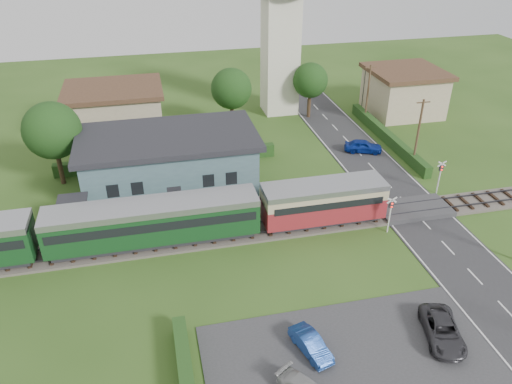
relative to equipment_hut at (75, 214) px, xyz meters
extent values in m
plane|color=#2D4C19|center=(18.00, -5.20, -1.75)|extent=(120.00, 120.00, 0.00)
cube|color=#4C443D|center=(18.00, -3.20, -1.65)|extent=(76.00, 3.20, 0.20)
cube|color=#3F3F47|center=(18.00, -3.92, -1.33)|extent=(76.00, 0.08, 0.15)
cube|color=#3F3F47|center=(18.00, -2.48, -1.33)|extent=(76.00, 0.08, 0.15)
cube|color=#28282B|center=(28.00, -5.20, -1.72)|extent=(6.00, 70.00, 0.05)
cube|color=#333335|center=(16.50, -17.20, -1.71)|extent=(17.00, 9.00, 0.08)
cube|color=#333335|center=(28.00, -3.20, -1.52)|extent=(6.20, 3.40, 0.45)
cube|color=gray|center=(8.00, 0.00, -1.52)|extent=(30.00, 3.00, 0.45)
cube|color=silver|center=(0.00, 0.00, -0.10)|extent=(2.00, 2.00, 2.40)
cube|color=#232328|center=(0.00, 0.00, 1.18)|extent=(2.30, 2.30, 0.15)
cube|color=#435E69|center=(8.00, 5.80, 0.65)|extent=(15.00, 8.00, 4.80)
cube|color=#232328|center=(8.00, 5.80, 3.30)|extent=(16.00, 9.00, 0.50)
cube|color=#232328|center=(8.00, 1.86, -0.65)|extent=(1.20, 0.12, 2.20)
cube|color=black|center=(3.00, 1.86, 0.65)|extent=(1.00, 0.12, 1.20)
cube|color=black|center=(5.00, 1.86, 0.65)|extent=(1.00, 0.12, 1.20)
cube|color=black|center=(11.00, 1.86, 0.65)|extent=(1.00, 0.12, 1.20)
cube|color=black|center=(13.00, 1.86, 0.65)|extent=(1.00, 0.12, 1.20)
cube|color=#232328|center=(19.66, -3.20, -1.16)|extent=(9.00, 2.20, 0.50)
cube|color=maroon|center=(19.66, -3.20, -0.16)|extent=(10.00, 2.80, 1.80)
cube|color=tan|center=(19.66, -3.20, 1.09)|extent=(10.00, 2.82, 0.90)
cube|color=black|center=(19.66, -3.20, 0.74)|extent=(9.00, 2.88, 0.60)
cube|color=#999BA1|center=(19.66, -3.20, 1.74)|extent=(10.00, 2.90, 0.45)
cube|color=#232328|center=(6.06, -3.20, -1.16)|extent=(15.20, 2.20, 0.50)
cube|color=#123C19|center=(6.06, -3.20, 0.34)|extent=(16.00, 2.80, 2.60)
cube|color=black|center=(6.06, -3.20, 0.74)|extent=(15.40, 2.86, 0.70)
cube|color=#999BA1|center=(6.06, -3.20, 1.74)|extent=(16.00, 2.90, 0.50)
cube|color=silver|center=(23.00, 22.80, 5.25)|extent=(4.00, 4.00, 14.00)
cube|color=tan|center=(3.00, 19.80, 0.75)|extent=(10.00, 8.00, 5.00)
cube|color=#472D1E|center=(3.00, 19.80, 3.50)|extent=(10.80, 8.80, 0.50)
cube|color=tan|center=(38.00, 18.80, 0.75)|extent=(8.00, 8.00, 5.00)
cube|color=#472D1E|center=(38.00, 18.80, 3.50)|extent=(8.80, 8.80, 0.50)
cube|color=#193814|center=(7.00, -17.20, -1.15)|extent=(0.80, 9.00, 1.20)
cube|color=#193814|center=(32.20, 10.80, -1.15)|extent=(0.80, 18.00, 1.20)
cube|color=#193814|center=(8.00, 10.30, -1.10)|extent=(22.00, 0.80, 1.30)
cylinder|color=#332316|center=(-2.00, 8.80, 0.32)|extent=(0.44, 0.44, 4.12)
sphere|color=#143311|center=(-2.00, 8.80, 3.65)|extent=(5.20, 5.20, 5.20)
cylinder|color=#332316|center=(16.00, 17.80, 0.18)|extent=(0.44, 0.44, 3.85)
sphere|color=#143311|center=(16.00, 17.80, 3.29)|extent=(4.60, 4.60, 4.60)
cylinder|color=#332316|center=(26.00, 19.80, 0.04)|extent=(0.44, 0.44, 3.58)
sphere|color=#143311|center=(26.00, 19.80, 2.93)|extent=(4.20, 4.20, 4.20)
cylinder|color=#473321|center=(32.20, 4.80, 1.75)|extent=(0.22, 0.22, 7.00)
cube|color=#473321|center=(32.20, 4.80, 4.95)|extent=(1.40, 0.10, 0.10)
cylinder|color=#473321|center=(32.20, 16.80, 1.75)|extent=(0.22, 0.22, 7.00)
cube|color=#473321|center=(32.20, 16.80, 4.95)|extent=(1.40, 0.10, 0.10)
cylinder|color=silver|center=(24.40, -5.60, -0.25)|extent=(0.12, 0.12, 3.00)
cube|color=#232328|center=(24.40, -5.60, 0.85)|extent=(0.35, 0.18, 0.55)
sphere|color=#FF190C|center=(24.40, -5.72, 1.00)|extent=(0.14, 0.14, 0.14)
sphere|color=#FF190C|center=(24.40, -5.72, 0.70)|extent=(0.14, 0.14, 0.14)
cube|color=silver|center=(24.40, -5.60, 1.25)|extent=(0.84, 0.05, 0.55)
cube|color=silver|center=(24.40, -5.60, 1.25)|extent=(0.84, 0.05, 0.55)
cylinder|color=silver|center=(31.60, -0.80, -0.25)|extent=(0.12, 0.12, 3.00)
cube|color=#232328|center=(31.60, -0.80, 0.85)|extent=(0.35, 0.18, 0.55)
sphere|color=#FF190C|center=(31.60, -0.92, 1.00)|extent=(0.14, 0.14, 0.14)
sphere|color=#FF190C|center=(31.60, -0.92, 0.70)|extent=(0.14, 0.14, 0.14)
cube|color=silver|center=(31.60, -0.80, 1.25)|extent=(0.84, 0.05, 0.55)
cube|color=silver|center=(31.60, -0.80, 1.25)|extent=(0.84, 0.05, 0.55)
cylinder|color=#3F3F47|center=(-4.00, 14.80, 0.75)|extent=(0.14, 0.14, 5.00)
sphere|color=orange|center=(-4.00, 14.80, 3.25)|extent=(0.30, 0.30, 0.30)
cylinder|color=#3F3F47|center=(34.00, 21.80, 0.75)|extent=(0.14, 0.14, 5.00)
sphere|color=orange|center=(34.00, 21.80, 3.25)|extent=(0.30, 0.30, 0.30)
imported|color=navy|center=(28.49, 8.80, -1.03)|extent=(4.24, 2.86, 1.34)
imported|color=#1D4395|center=(14.40, -16.13, -1.12)|extent=(2.03, 3.50, 1.09)
imported|color=#333237|center=(22.50, -16.91, -1.06)|extent=(3.09, 4.75, 1.22)
imported|color=gray|center=(16.86, 0.04, -0.35)|extent=(0.77, 0.59, 1.89)
imported|color=gray|center=(1.24, 0.28, -0.49)|extent=(0.70, 0.85, 1.62)
camera|label=1|loc=(6.62, -35.72, 21.31)|focal=35.00mm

